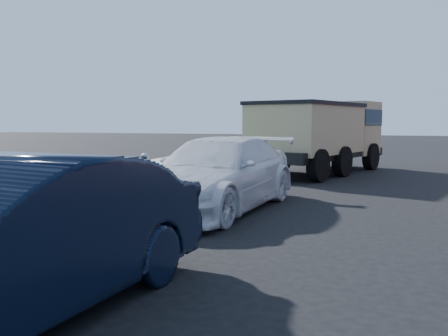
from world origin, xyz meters
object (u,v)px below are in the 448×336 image
(parking_meter, at_px, (145,170))
(navy_sedan, at_px, (8,241))
(dump_truck, at_px, (321,132))
(white_wagon, at_px, (217,173))

(parking_meter, distance_m, navy_sedan, 4.71)
(parking_meter, height_order, dump_truck, dump_truck)
(parking_meter, relative_size, dump_truck, 0.16)
(parking_meter, relative_size, navy_sedan, 0.25)
(navy_sedan, bearing_deg, white_wagon, 96.66)
(dump_truck, bearing_deg, parking_meter, -83.83)
(white_wagon, distance_m, dump_truck, 8.50)
(white_wagon, height_order, dump_truck, dump_truck)
(white_wagon, bearing_deg, dump_truck, 87.59)
(dump_truck, bearing_deg, navy_sedan, -76.38)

